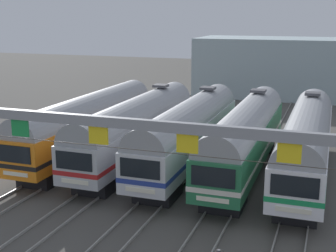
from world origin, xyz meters
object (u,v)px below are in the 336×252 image
object	(u,v)px
commuter_train_white	(306,140)
commuter_train_silver	(189,130)
commuter_train_orange	(89,122)
commuter_train_stainless	(137,126)
catenary_gantry	(99,144)
commuter_train_green	(245,135)

from	to	relation	value
commuter_train_white	commuter_train_silver	bearing A→B (deg)	180.00
commuter_train_orange	commuter_train_white	size ratio (longest dim) A/B	1.00
commuter_train_stainless	commuter_train_white	bearing A→B (deg)	0.00
commuter_train_silver	catenary_gantry	xyz separation A→B (m)	(0.00, -13.50, 2.55)
commuter_train_silver	commuter_train_orange	bearing A→B (deg)	-179.97
commuter_train_silver	commuter_train_stainless	bearing A→B (deg)	180.00
commuter_train_white	catenary_gantry	world-z (taller)	catenary_gantry
commuter_train_green	commuter_train_white	size ratio (longest dim) A/B	1.00
commuter_train_silver	catenary_gantry	size ratio (longest dim) A/B	0.85
commuter_train_green	catenary_gantry	world-z (taller)	catenary_gantry
commuter_train_green	catenary_gantry	bearing A→B (deg)	-106.46
commuter_train_orange	commuter_train_silver	world-z (taller)	commuter_train_silver
commuter_train_silver	commuter_train_white	world-z (taller)	same
commuter_train_orange	commuter_train_green	distance (m)	11.97
commuter_train_stainless	commuter_train_green	xyz separation A→B (m)	(7.98, 0.00, 0.00)
commuter_train_stainless	catenary_gantry	distance (m)	14.30
commuter_train_green	catenary_gantry	size ratio (longest dim) A/B	0.85
commuter_train_stainless	commuter_train_green	size ratio (longest dim) A/B	1.00
commuter_train_stainless	commuter_train_silver	world-z (taller)	same
commuter_train_silver	commuter_train_white	bearing A→B (deg)	0.00
commuter_train_silver	commuter_train_green	distance (m)	3.99
commuter_train_stainless	catenary_gantry	xyz separation A→B (m)	(3.99, -13.50, 2.55)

